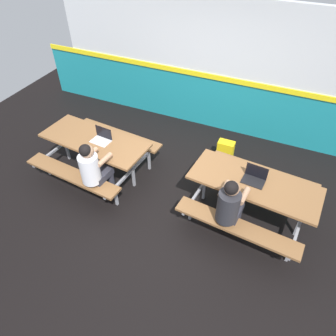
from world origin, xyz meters
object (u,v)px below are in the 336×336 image
(picnic_table_left, at_px, (96,147))
(student_further, at_px, (230,205))
(laptop_silver, at_px, (102,138))
(backpack_dark, at_px, (225,152))
(laptop_dark, at_px, (254,178))
(picnic_table_right, at_px, (253,190))
(student_nearer, at_px, (94,168))

(picnic_table_left, relative_size, student_further, 1.60)
(laptop_silver, bearing_deg, picnic_table_left, -170.46)
(picnic_table_left, bearing_deg, backpack_dark, 31.72)
(laptop_silver, xyz_separation_m, backpack_dark, (1.86, 1.21, -0.57))
(backpack_dark, bearing_deg, laptop_silver, -146.85)
(backpack_dark, bearing_deg, laptop_dark, -58.61)
(picnic_table_left, height_order, laptop_silver, laptop_silver)
(picnic_table_right, bearing_deg, laptop_silver, -179.12)
(student_nearer, bearing_deg, laptop_silver, 111.27)
(picnic_table_left, height_order, backpack_dark, picnic_table_left)
(student_nearer, distance_m, student_further, 2.12)
(laptop_dark, distance_m, backpack_dark, 1.45)
(picnic_table_right, height_order, student_nearer, student_nearer)
(picnic_table_left, relative_size, picnic_table_right, 1.00)
(backpack_dark, bearing_deg, picnic_table_left, -148.28)
(laptop_silver, bearing_deg, backpack_dark, 33.15)
(picnic_table_right, distance_m, student_nearer, 2.43)
(laptop_silver, height_order, backpack_dark, laptop_silver)
(picnic_table_left, relative_size, laptop_silver, 5.71)
(student_further, xyz_separation_m, laptop_silver, (-2.36, 0.50, 0.08))
(laptop_dark, height_order, backpack_dark, laptop_dark)
(student_nearer, relative_size, student_further, 1.00)
(laptop_silver, bearing_deg, picnic_table_right, 0.88)
(picnic_table_left, xyz_separation_m, laptop_silver, (0.14, 0.02, 0.21))
(picnic_table_left, xyz_separation_m, student_nearer, (0.39, -0.59, 0.13))
(picnic_table_left, height_order, laptop_dark, laptop_dark)
(picnic_table_right, relative_size, student_nearer, 1.60)
(student_further, xyz_separation_m, backpack_dark, (-0.50, 1.71, -0.49))
(student_further, height_order, laptop_dark, student_further)
(picnic_table_left, distance_m, picnic_table_right, 2.72)
(student_nearer, bearing_deg, picnic_table_left, 122.95)
(student_nearer, bearing_deg, laptop_dark, 16.80)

